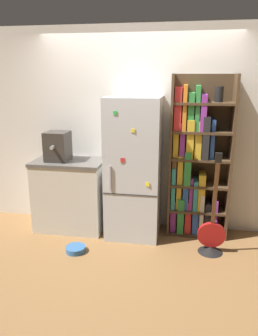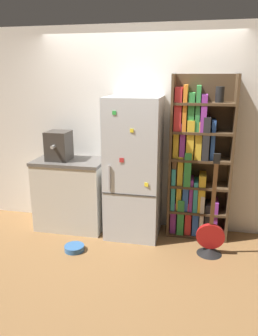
{
  "view_description": "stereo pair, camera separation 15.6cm",
  "coord_description": "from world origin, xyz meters",
  "px_view_note": "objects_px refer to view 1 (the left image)",
  "views": [
    {
      "loc": [
        0.62,
        -3.73,
        1.99
      ],
      "look_at": [
        -0.06,
        0.15,
        0.88
      ],
      "focal_mm": 35.0,
      "sensor_mm": 36.0,
      "label": 1
    },
    {
      "loc": [
        0.77,
        -3.7,
        1.99
      ],
      "look_at": [
        -0.06,
        0.15,
        0.88
      ],
      "focal_mm": 35.0,
      "sensor_mm": 36.0,
      "label": 2
    }
  ],
  "objects_px": {
    "espresso_machine": "(58,146)",
    "guitar": "(211,239)",
    "bookshelf": "(194,165)",
    "pet_bowl": "(76,249)",
    "refrigerator": "(134,168)"
  },
  "relations": [
    {
      "from": "espresso_machine",
      "to": "guitar",
      "type": "distance_m",
      "value": 2.19
    },
    {
      "from": "pet_bowl",
      "to": "espresso_machine",
      "type": "bearing_deg",
      "value": 123.37
    },
    {
      "from": "guitar",
      "to": "pet_bowl",
      "type": "distance_m",
      "value": 1.58
    },
    {
      "from": "guitar",
      "to": "espresso_machine",
      "type": "bearing_deg",
      "value": 170.16
    },
    {
      "from": "refrigerator",
      "to": "pet_bowl",
      "type": "height_order",
      "value": "refrigerator"
    },
    {
      "from": "refrigerator",
      "to": "espresso_machine",
      "type": "height_order",
      "value": "refrigerator"
    },
    {
      "from": "refrigerator",
      "to": "espresso_machine",
      "type": "distance_m",
      "value": 1.01
    },
    {
      "from": "refrigerator",
      "to": "pet_bowl",
      "type": "xyz_separation_m",
      "value": [
        -0.59,
        -0.6,
        -0.84
      ]
    },
    {
      "from": "refrigerator",
      "to": "bookshelf",
      "type": "relative_size",
      "value": 0.87
    },
    {
      "from": "espresso_machine",
      "to": "pet_bowl",
      "type": "bearing_deg",
      "value": -56.63
    },
    {
      "from": "bookshelf",
      "to": "refrigerator",
      "type": "bearing_deg",
      "value": -168.36
    },
    {
      "from": "guitar",
      "to": "bookshelf",
      "type": "bearing_deg",
      "value": 114.04
    },
    {
      "from": "guitar",
      "to": "refrigerator",
      "type": "bearing_deg",
      "value": 160.44
    },
    {
      "from": "espresso_machine",
      "to": "pet_bowl",
      "type": "height_order",
      "value": "espresso_machine"
    },
    {
      "from": "bookshelf",
      "to": "guitar",
      "type": "height_order",
      "value": "bookshelf"
    }
  ]
}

